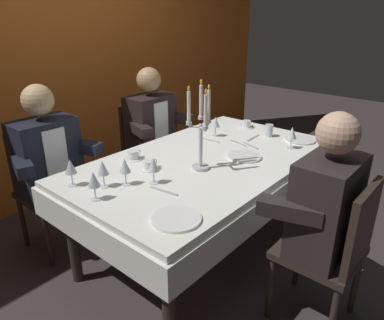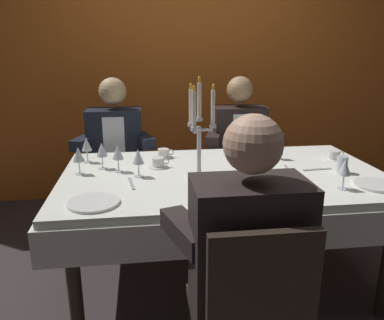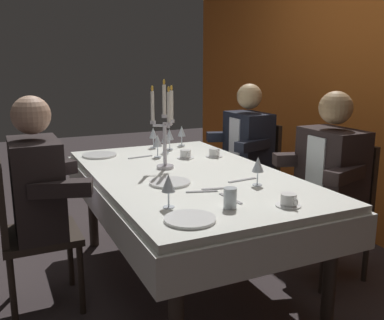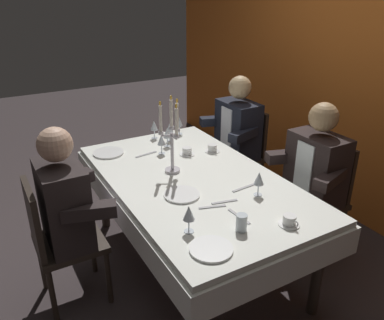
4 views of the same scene
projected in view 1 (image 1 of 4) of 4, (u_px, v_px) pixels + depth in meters
name	position (u px, v px, depth m)	size (l,w,h in m)	color
ground_plane	(205.00, 248.00, 2.77)	(12.00, 12.00, 0.00)	#3A3031
back_wall	(63.00, 50.00, 3.25)	(6.00, 0.12, 2.70)	orange
dining_table	(206.00, 174.00, 2.53)	(1.94, 1.14, 0.74)	white
candelabra	(201.00, 131.00, 2.22)	(0.15, 0.17, 0.57)	silver
dinner_plate_0	(244.00, 157.00, 2.49)	(0.23, 0.23, 0.01)	white
dinner_plate_1	(300.00, 140.00, 2.81)	(0.23, 0.23, 0.01)	white
dinner_plate_2	(176.00, 219.00, 1.75)	(0.25, 0.25, 0.01)	white
wine_glass_0	(103.00, 168.00, 2.04)	(0.07, 0.07, 0.16)	silver
wine_glass_1	(94.00, 180.00, 1.90)	(0.07, 0.07, 0.16)	silver
wine_glass_2	(216.00, 122.00, 2.88)	(0.07, 0.07, 0.16)	silver
wine_glass_3	(292.00, 133.00, 2.62)	(0.07, 0.07, 0.16)	silver
wine_glass_4	(71.00, 167.00, 2.05)	(0.07, 0.07, 0.16)	silver
wine_glass_5	(153.00, 165.00, 2.08)	(0.07, 0.07, 0.16)	silver
wine_glass_6	(125.00, 166.00, 2.06)	(0.07, 0.07, 0.16)	silver
water_tumbler_0	(269.00, 131.00, 2.89)	(0.06, 0.06, 0.10)	silver
coffee_cup_0	(246.00, 124.00, 3.13)	(0.13, 0.12, 0.06)	white
coffee_cup_1	(133.00, 155.00, 2.46)	(0.13, 0.12, 0.06)	white
coffee_cup_2	(149.00, 165.00, 2.30)	(0.13, 0.12, 0.06)	white
knife_0	(164.00, 191.00, 2.02)	(0.19, 0.02, 0.01)	#B7B7BC
knife_1	(253.00, 138.00, 2.87)	(0.19, 0.02, 0.01)	#B7B7BC
knife_2	(209.00, 140.00, 2.82)	(0.19, 0.02, 0.01)	#B7B7BC
spoon_3	(250.00, 146.00, 2.71)	(0.17, 0.02, 0.01)	#B7B7BC
fork_4	(238.00, 143.00, 2.76)	(0.17, 0.02, 0.01)	#B7B7BC
seated_diner_0	(47.00, 156.00, 2.53)	(0.63, 0.48, 1.24)	#30261E
seated_diner_1	(327.00, 206.00, 1.88)	(0.63, 0.48, 1.24)	#30261E
seated_diner_2	(150.00, 125.00, 3.23)	(0.63, 0.48, 1.24)	#30261E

